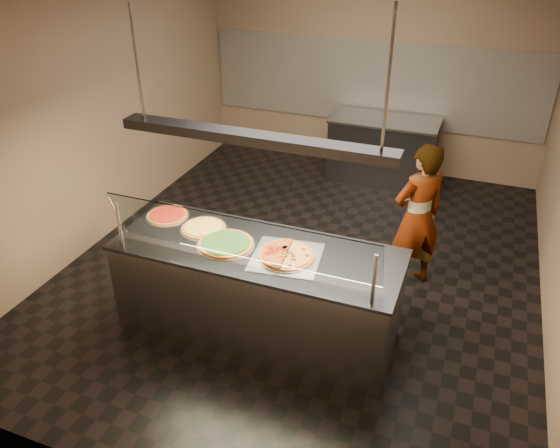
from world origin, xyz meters
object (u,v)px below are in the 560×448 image
at_px(perforated_tray, 286,256).
at_px(worker, 418,217).
at_px(pizza_spinach, 226,243).
at_px(half_pizza_pepperoni, 274,251).
at_px(sneeze_guard, 239,239).
at_px(pizza_spatula, 206,233).
at_px(pizza_tomato, 168,215).
at_px(serving_counter, 258,291).
at_px(pizza_cheese, 204,227).
at_px(heat_lamp_housing, 254,138).
at_px(half_pizza_sausage, 299,257).
at_px(prep_table, 382,150).

bearing_deg(perforated_tray, worker, 56.00).
xyz_separation_m(pizza_spinach, worker, (1.48, 1.36, -0.15)).
bearing_deg(half_pizza_pepperoni, sneeze_guard, -120.01).
bearing_deg(pizza_spatula, pizza_tomato, 159.98).
xyz_separation_m(serving_counter, sneeze_guard, (-0.00, -0.34, 0.76)).
distance_m(pizza_spinach, pizza_cheese, 0.36).
height_order(sneeze_guard, pizza_tomato, sneeze_guard).
xyz_separation_m(perforated_tray, pizza_spinach, (-0.57, -0.01, 0.01)).
height_order(sneeze_guard, pizza_spinach, sneeze_guard).
bearing_deg(serving_counter, pizza_spatula, 176.17).
height_order(perforated_tray, worker, worker).
bearing_deg(serving_counter, half_pizza_pepperoni, -12.22).
height_order(sneeze_guard, heat_lamp_housing, heat_lamp_housing).
distance_m(half_pizza_sausage, pizza_cheese, 1.01).
distance_m(worker, heat_lamp_housing, 2.13).
distance_m(pizza_tomato, pizza_spatula, 0.55).
height_order(serving_counter, prep_table, same).
relative_size(pizza_spinach, prep_table, 0.34).
xyz_separation_m(pizza_spatula, heat_lamp_housing, (0.51, -0.03, 0.99)).
relative_size(pizza_tomato, pizza_spatula, 1.45).
distance_m(pizza_spinach, pizza_spatula, 0.25).
relative_size(serving_counter, pizza_spatula, 8.96).
relative_size(serving_counter, worker, 1.61).
relative_size(sneeze_guard, pizza_cheese, 5.36).
height_order(perforated_tray, heat_lamp_housing, heat_lamp_housing).
xyz_separation_m(serving_counter, worker, (1.21, 1.32, 0.33)).
height_order(pizza_tomato, prep_table, pizza_tomato).
xyz_separation_m(sneeze_guard, half_pizza_sausage, (0.41, 0.30, -0.27)).
bearing_deg(perforated_tray, pizza_spinach, -179.16).
bearing_deg(pizza_tomato, half_pizza_sausage, -10.40).
relative_size(sneeze_guard, half_pizza_sausage, 4.64).
height_order(pizza_tomato, worker, worker).
distance_m(sneeze_guard, pizza_tomato, 1.21).
distance_m(serving_counter, prep_table, 3.79).
relative_size(pizza_cheese, prep_table, 0.28).
xyz_separation_m(perforated_tray, prep_table, (0.07, 3.81, -0.47)).
bearing_deg(pizza_spatula, half_pizza_pepperoni, -6.01).
bearing_deg(sneeze_guard, half_pizza_pepperoni, 59.99).
relative_size(pizza_tomato, heat_lamp_housing, 0.18).
distance_m(perforated_tray, pizza_cheese, 0.90).
height_order(half_pizza_sausage, pizza_spatula, half_pizza_sausage).
distance_m(pizza_tomato, worker, 2.50).
distance_m(prep_table, heat_lamp_housing, 4.07).
height_order(pizza_spinach, worker, worker).
height_order(sneeze_guard, pizza_spatula, sneeze_guard).
bearing_deg(perforated_tray, sneeze_guard, -133.68).
relative_size(serving_counter, pizza_spinach, 4.94).
height_order(pizza_spinach, heat_lamp_housing, heat_lamp_housing).
relative_size(half_pizza_sausage, heat_lamp_housing, 0.22).
distance_m(half_pizza_pepperoni, worker, 1.71).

